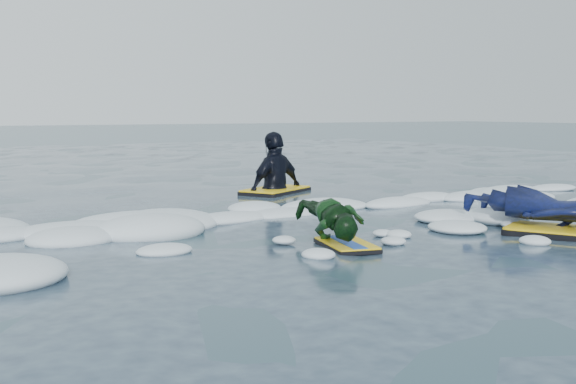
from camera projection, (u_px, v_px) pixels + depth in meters
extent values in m
plane|color=#1B3742|center=(345.00, 234.00, 7.62)|extent=(120.00, 120.00, 0.00)
cube|color=black|center=(567.00, 233.00, 7.40)|extent=(1.15, 1.37, 0.06)
cube|color=yellow|center=(568.00, 229.00, 7.39)|extent=(1.11, 1.34, 0.02)
imported|color=#0B1252|center=(548.00, 209.00, 7.59)|extent=(0.99, 1.89, 0.43)
cube|color=black|center=(347.00, 246.00, 6.79)|extent=(0.59, 0.84, 0.04)
cube|color=yellow|center=(347.00, 243.00, 6.79)|extent=(0.57, 0.82, 0.01)
cube|color=#1846B5|center=(347.00, 242.00, 6.79)|extent=(0.31, 0.74, 0.00)
imported|color=#0F3A10|center=(335.00, 221.00, 6.94)|extent=(0.90, 1.26, 0.43)
cube|color=black|center=(275.00, 191.00, 11.25)|extent=(1.39, 1.18, 0.06)
cube|color=yellow|center=(275.00, 189.00, 11.25)|extent=(1.35, 1.15, 0.02)
imported|color=black|center=(275.00, 190.00, 11.25)|extent=(1.15, 0.74, 1.82)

